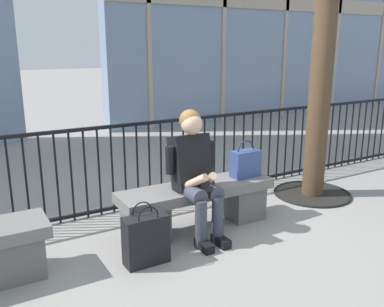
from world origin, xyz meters
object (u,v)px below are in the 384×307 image
object	(u,v)px
seated_person_with_phone	(195,170)
handbag_on_bench	(245,163)
stone_bench	(197,202)
shopping_bag	(146,239)

from	to	relation	value
seated_person_with_phone	handbag_on_bench	world-z (taller)	seated_person_with_phone
stone_bench	handbag_on_bench	distance (m)	0.67
handbag_on_bench	shopping_bag	xyz separation A→B (m)	(-1.31, -0.38, -0.38)
stone_bench	shopping_bag	size ratio (longest dim) A/B	3.01
stone_bench	seated_person_with_phone	bearing A→B (deg)	-126.76
handbag_on_bench	shopping_bag	distance (m)	1.42
stone_bench	handbag_on_bench	bearing A→B (deg)	-0.99
stone_bench	shopping_bag	bearing A→B (deg)	-151.69
seated_person_with_phone	shopping_bag	xyz separation A→B (m)	(-0.63, -0.26, -0.43)
stone_bench	seated_person_with_phone	xyz separation A→B (m)	(-0.10, -0.13, 0.38)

